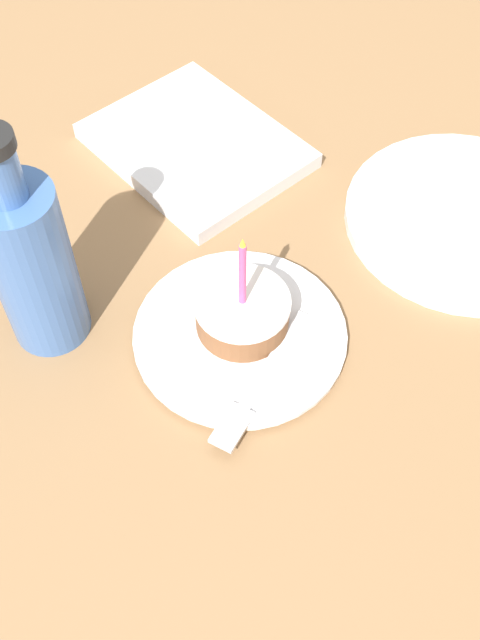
# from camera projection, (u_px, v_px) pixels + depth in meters

# --- Properties ---
(ground_plane) EXTENTS (2.40, 2.40, 0.04)m
(ground_plane) POSITION_uv_depth(u_px,v_px,m) (210.00, 344.00, 0.77)
(ground_plane) COLOR olive
(ground_plane) RESTS_ON ground
(plate) EXTENTS (0.21, 0.21, 0.01)m
(plate) POSITION_uv_depth(u_px,v_px,m) (240.00, 335.00, 0.75)
(plate) COLOR silver
(plate) RESTS_ON ground_plane
(cake_slice) EXTENTS (0.09, 0.09, 0.13)m
(cake_slice) POSITION_uv_depth(u_px,v_px,m) (242.00, 312.00, 0.73)
(cake_slice) COLOR brown
(cake_slice) RESTS_ON plate
(fork) EXTENTS (0.07, 0.16, 0.00)m
(fork) POSITION_uv_depth(u_px,v_px,m) (257.00, 387.00, 0.70)
(fork) COLOR silver
(fork) RESTS_ON plate
(bottle) EXTENTS (0.08, 0.08, 0.25)m
(bottle) POSITION_uv_depth(u_px,v_px,m) (31.00, 262.00, 0.68)
(bottle) COLOR #3F66A5
(bottle) RESTS_ON ground_plane
(side_plate) EXTENTS (0.27, 0.27, 0.01)m
(side_plate) POSITION_uv_depth(u_px,v_px,m) (464.00, 218.00, 0.84)
(side_plate) COLOR silver
(side_plate) RESTS_ON ground_plane
(marble_board) EXTENTS (0.24, 0.19, 0.02)m
(marble_board) POSITION_uv_depth(u_px,v_px,m) (196.00, 146.00, 0.91)
(marble_board) COLOR silver
(marble_board) RESTS_ON ground_plane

